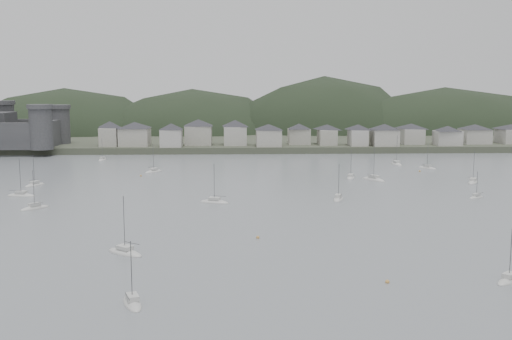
{
  "coord_description": "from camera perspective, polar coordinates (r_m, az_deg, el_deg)",
  "views": [
    {
      "loc": [
        -6.7,
        -98.31,
        30.36
      ],
      "look_at": [
        0.0,
        75.0,
        6.0
      ],
      "focal_mm": 41.29,
      "sensor_mm": 36.0,
      "label": 1
    }
  ],
  "objects": [
    {
      "name": "sailboat_lead",
      "position": [
        216.03,
        -9.88,
        -0.16
      ],
      "size": [
        7.02,
        7.77,
        10.9
      ],
      "rotation": [
        0.0,
        0.0,
        2.45
      ],
      "color": "beige",
      "rests_on": "ground"
    },
    {
      "name": "forested_ridge",
      "position": [
        370.24,
        -0.42,
        1.54
      ],
      "size": [
        851.55,
        103.94,
        102.57
      ],
      "color": "black",
      "rests_on": "ground"
    },
    {
      "name": "far_shore_land",
      "position": [
        394.42,
        -1.24,
        3.8
      ],
      "size": [
        900.0,
        250.0,
        3.0
      ],
      "primitive_type": "cube",
      "color": "#383D2D",
      "rests_on": "ground"
    },
    {
      "name": "ground",
      "position": [
        103.11,
        1.63,
        -9.13
      ],
      "size": [
        900.0,
        900.0,
        0.0
      ],
      "primitive_type": "plane",
      "color": "slate",
      "rests_on": "ground"
    },
    {
      "name": "moored_fleet",
      "position": [
        161.69,
        -6.42,
        -2.81
      ],
      "size": [
        249.46,
        175.56,
        13.29
      ],
      "color": "beige",
      "rests_on": "ground"
    },
    {
      "name": "mooring_buoys",
      "position": [
        151.96,
        2.62,
        -3.48
      ],
      "size": [
        173.6,
        122.42,
        0.7
      ],
      "color": "#C58D41",
      "rests_on": "ground"
    },
    {
      "name": "waterfront_town",
      "position": [
        288.23,
        9.27,
        3.57
      ],
      "size": [
        451.48,
        28.46,
        12.92
      ],
      "color": "#9D9B8F",
      "rests_on": "far_shore_land"
    }
  ]
}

